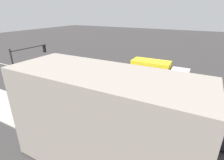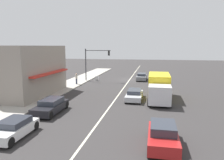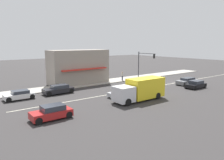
{
  "view_description": "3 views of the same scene",
  "coord_description": "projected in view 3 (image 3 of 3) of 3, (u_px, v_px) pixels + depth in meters",
  "views": [
    {
      "loc": [
        17.77,
        19.88,
        9.21
      ],
      "look_at": [
        1.24,
        10.96,
        1.72
      ],
      "focal_mm": 28.0,
      "sensor_mm": 36.0,
      "label": 1
    },
    {
      "loc": [
        -4.31,
        40.01,
        6.17
      ],
      "look_at": [
        1.34,
        10.52,
        1.5
      ],
      "focal_mm": 35.0,
      "sensor_mm": 36.0,
      "label": 2
    },
    {
      "loc": [
        -25.17,
        34.56,
        7.47
      ],
      "look_at": [
        0.96,
        14.8,
        1.9
      ],
      "focal_mm": 35.0,
      "sensor_mm": 36.0,
      "label": 3
    }
  ],
  "objects": [
    {
      "name": "sedan_dark",
      "position": [
        59.0,
        89.0,
        32.49
      ],
      "size": [
        1.86,
        4.39,
        1.32
      ],
      "color": "black",
      "rests_on": "ground"
    },
    {
      "name": "hatchback_red",
      "position": [
        52.0,
        112.0,
        21.61
      ],
      "size": [
        1.82,
        3.98,
        1.41
      ],
      "color": "#AD1E1E",
      "rests_on": "ground"
    },
    {
      "name": "building_corner_store",
      "position": [
        79.0,
        67.0,
        40.14
      ],
      "size": [
        4.81,
        10.94,
        6.11
      ],
      "color": "gray",
      "rests_on": "sidewalk_right"
    },
    {
      "name": "pedestrian",
      "position": [
        122.0,
        76.0,
        43.42
      ],
      "size": [
        0.34,
        0.34,
        1.74
      ],
      "color": "#282D42",
      "rests_on": "sidewalk_right"
    },
    {
      "name": "sidewalk_right",
      "position": [
        67.0,
        86.0,
        37.66
      ],
      "size": [
        4.0,
        73.0,
        0.12
      ],
      "primitive_type": "cube",
      "color": "#A8A399",
      "rests_on": "ground"
    },
    {
      "name": "warning_aframe_sign",
      "position": [
        147.0,
        78.0,
        44.61
      ],
      "size": [
        0.45,
        0.53,
        0.84
      ],
      "color": "silver",
      "rests_on": "ground"
    },
    {
      "name": "delivery_truck",
      "position": [
        141.0,
        89.0,
        28.76
      ],
      "size": [
        2.44,
        7.5,
        2.87
      ],
      "color": "silver",
      "rests_on": "ground"
    },
    {
      "name": "van_white",
      "position": [
        19.0,
        95.0,
        29.19
      ],
      "size": [
        1.84,
        3.82,
        1.22
      ],
      "color": "silver",
      "rests_on": "ground"
    },
    {
      "name": "lane_marking_center",
      "position": [
        177.0,
        83.0,
        41.6
      ],
      "size": [
        0.16,
        60.0,
        0.01
      ],
      "primitive_type": "cube",
      "color": "beige",
      "rests_on": "ground"
    },
    {
      "name": "ground_plane",
      "position": [
        98.0,
        96.0,
        30.89
      ],
      "size": [
        160.0,
        160.0,
        0.0
      ],
      "primitive_type": "plane",
      "color": "#333030"
    },
    {
      "name": "suv_black",
      "position": [
        196.0,
        84.0,
        36.55
      ],
      "size": [
        1.86,
        3.82,
        1.26
      ],
      "color": "black",
      "rests_on": "ground"
    },
    {
      "name": "sedan_silver",
      "position": [
        124.0,
        93.0,
        30.78
      ],
      "size": [
        1.79,
        4.53,
        1.15
      ],
      "color": "#B7BABF",
      "rests_on": "ground"
    },
    {
      "name": "traffic_signal_main",
      "position": [
        144.0,
        61.0,
        44.04
      ],
      "size": [
        4.59,
        0.34,
        5.6
      ],
      "color": "#333338",
      "rests_on": "sidewalk_right"
    },
    {
      "name": "suv_grey",
      "position": [
        187.0,
        81.0,
        39.74
      ],
      "size": [
        1.73,
        4.44,
        1.22
      ],
      "color": "slate",
      "rests_on": "ground"
    }
  ]
}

